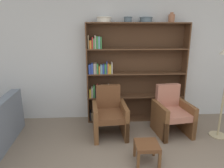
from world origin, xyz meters
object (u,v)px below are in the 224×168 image
Objects in this scene: bowl_slate at (146,19)px; bookshelf at (127,77)px; armchair_leather at (109,114)px; armchair_cushioned at (172,113)px; bowl_copper at (104,19)px; vase_tall at (172,18)px; footstool at (147,147)px; bowl_olive at (128,19)px.

bookshelf is at bearing 176.48° from bowl_slate.
armchair_leather is 1.00× the size of armchair_cushioned.
armchair_cushioned is at bearing -26.60° from bowl_copper.
vase_tall is 0.55× the size of footstool.
vase_tall is at bearing 63.52° from footstool.
bowl_olive is (0.49, -0.00, 0.00)m from bowl_copper.
bowl_copper is 0.31× the size of armchair_leather.
bowl_olive is 0.49× the size of footstool.
bowl_slate reaches higher than armchair_leather.
bowl_slate is (0.37, 0.00, -0.00)m from bowl_olive.
armchair_cushioned is at bearing -97.23° from vase_tall.
bowl_copper is 1.10× the size of bowl_slate.
bowl_olive reaches higher than armchair_cushioned.
bookshelf is 7.24× the size of bowl_copper.
bowl_copper is at bearing -177.36° from bookshelf.
bowl_slate is (0.37, -0.02, 1.21)m from bookshelf.
bowl_olive reaches higher than bowl_copper.
bookshelf is 2.28× the size of armchair_cushioned.
bowl_slate is (0.86, -0.00, -0.00)m from bowl_copper.
vase_tall is 2.65m from footstool.
armchair_cushioned is (1.24, -0.00, 0.00)m from armchair_leather.
bowl_olive is at bearing 180.00° from bowl_slate.
armchair_leather reaches higher than footstool.
footstool is at bearing -116.48° from vase_tall.
vase_tall is at bearing 0.00° from bowl_olive.
bowl_olive is at bearing -126.35° from armchair_leather.
bookshelf is 7.96× the size of bowl_slate.
bookshelf is at bearing 94.21° from footstool.
footstool is (-0.78, -1.57, -1.98)m from vase_tall.
footstool is at bearing -68.78° from bowl_copper.
bowl_slate is 1.37× the size of vase_tall.
bowl_olive reaches higher than armchair_leather.
bowl_copper is 1.69× the size of bowl_olive.
armchair_cushioned is at bearing -39.71° from bookshelf.
footstool is (-0.25, -1.57, -1.96)m from bowl_slate.
bowl_copper is (-0.49, -0.02, 1.21)m from bookshelf.
bookshelf is at bearing -125.74° from armchair_leather.
vase_tall reaches higher than footstool.
bowl_olive is 2.09m from armchair_cushioned.
bookshelf reaches higher than footstool.
armchair_leather is (-1.32, -0.66, -1.83)m from vase_tall.
bowl_olive is at bearing -46.24° from armchair_cushioned.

